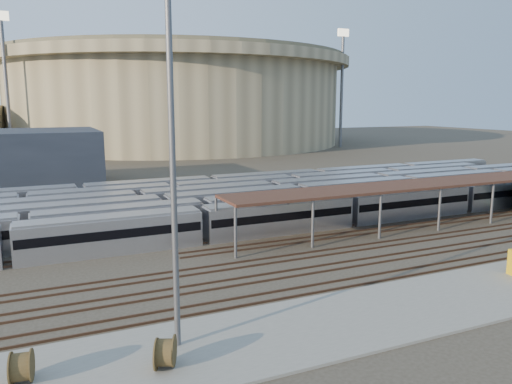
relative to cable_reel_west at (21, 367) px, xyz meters
name	(u,v)px	position (x,y,z in m)	size (l,w,h in m)	color
ground	(314,252)	(26.60, 14.53, -1.08)	(420.00, 420.00, 0.00)	#383026
apron	(363,316)	(21.60, -0.47, -0.98)	(50.00, 9.00, 0.20)	gray
subway_trains	(250,201)	(27.64, 33.03, 0.72)	(129.47, 23.90, 3.60)	silver
inspection_shed	(451,183)	(48.60, 18.53, 3.90)	(60.30, 6.00, 5.30)	#5A5A5F
empty_tracks	(342,265)	(26.60, 9.53, -0.99)	(170.00, 9.62, 0.18)	#4C3323
stadium	(177,98)	(51.60, 154.53, 15.39)	(124.00, 124.00, 32.50)	tan
floodlight_0	(6,80)	(-3.40, 124.53, 19.56)	(4.00, 1.00, 38.40)	#5A5A5F
floodlight_2	(342,85)	(96.60, 114.53, 19.56)	(4.00, 1.00, 38.40)	#5A5A5F
floodlight_3	(71,87)	(16.60, 174.53, 19.56)	(4.00, 1.00, 38.40)	#5A5A5F
cable_reel_west	(21,367)	(0.00, 0.00, 0.00)	(1.77, 1.77, 0.98)	brown
cable_reel_east	(165,352)	(7.30, -1.65, 0.02)	(1.81, 1.81, 1.00)	brown
yard_light_pole	(173,176)	(8.65, 0.67, 9.58)	(0.80, 0.36, 20.76)	#5A5A5F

